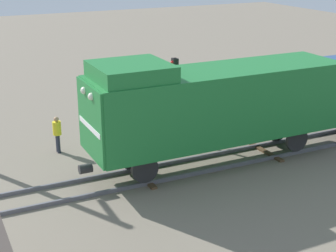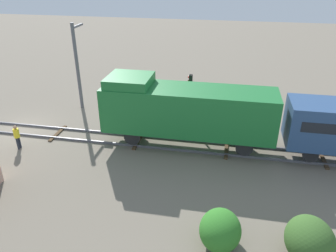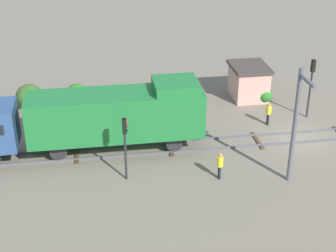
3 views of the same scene
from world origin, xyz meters
name	(u,v)px [view 3 (image 3 of 3)]	position (x,y,z in m)	size (l,w,h in m)	color
ground_plane	(300,138)	(0.00, 0.00, 0.00)	(109.78, 109.78, 0.00)	#756B5B
railway_track	(300,137)	(0.00, 0.00, 0.07)	(2.40, 73.18, 0.16)	#595960
locomotive	(119,113)	(0.00, 12.41, 2.77)	(2.90, 11.60, 4.60)	#1E7233
traffic_signal_near	(312,78)	(3.20, -1.81, 3.11)	(0.32, 0.34, 4.50)	#262628
traffic_signal_mid	(125,138)	(-3.40, 12.29, 2.78)	(0.32, 0.34, 3.99)	#262628
worker_near_track	(269,112)	(2.40, 1.53, 1.00)	(0.38, 0.38, 1.70)	#262B38
worker_by_signal	(220,164)	(-4.20, 6.78, 1.00)	(0.38, 0.38, 1.70)	#262B38
catenary_mast	(296,124)	(-5.07, 2.74, 3.78)	(1.94, 0.28, 7.08)	#595960
relay_hut	(249,81)	(7.50, 1.49, 1.39)	(3.50, 2.90, 2.74)	#D19E8C
bush_near	(264,95)	(6.46, 0.49, 0.60)	(1.64, 1.34, 1.19)	#286F26
bush_mid	(29,96)	(8.29, 18.87, 0.90)	(2.49, 2.03, 1.81)	#375D26
bush_far	(77,94)	(8.30, 15.19, 0.82)	(2.24, 1.83, 1.63)	#307626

